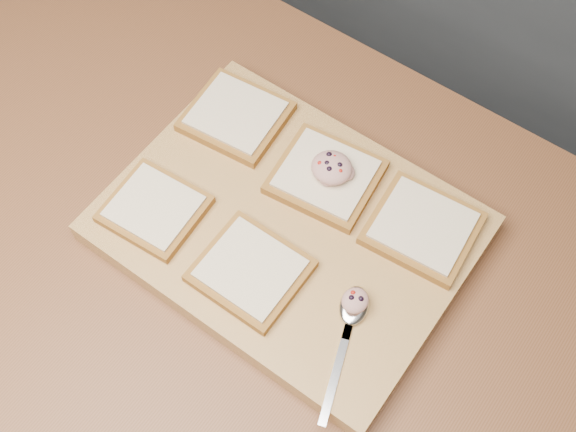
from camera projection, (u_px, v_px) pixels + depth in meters
The scene contains 10 objects.
island_counter at pixel (313, 403), 1.29m from camera, with size 2.00×0.80×0.90m.
cutting_board at pixel (288, 228), 0.94m from camera, with size 0.45×0.34×0.04m, color tan.
bread_far_left at pixel (236, 116), 0.99m from camera, with size 0.14×0.13×0.02m.
bread_far_center at pixel (326, 176), 0.95m from camera, with size 0.14×0.13×0.02m.
bread_far_right at pixel (423, 228), 0.91m from camera, with size 0.14×0.13×0.02m.
bread_near_left at pixel (154, 209), 0.92m from camera, with size 0.12×0.11×0.02m.
bread_near_center at pixel (251, 270), 0.88m from camera, with size 0.12×0.11×0.02m.
tuna_salad_dollop at pixel (332, 167), 0.93m from camera, with size 0.05×0.05×0.03m.
spoon at pixel (351, 315), 0.86m from camera, with size 0.08×0.17×0.01m.
spoon_salad at pixel (355, 301), 0.85m from camera, with size 0.03×0.03×0.02m.
Camera 1 is at (0.16, -0.30, 1.75)m, focal length 45.00 mm.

